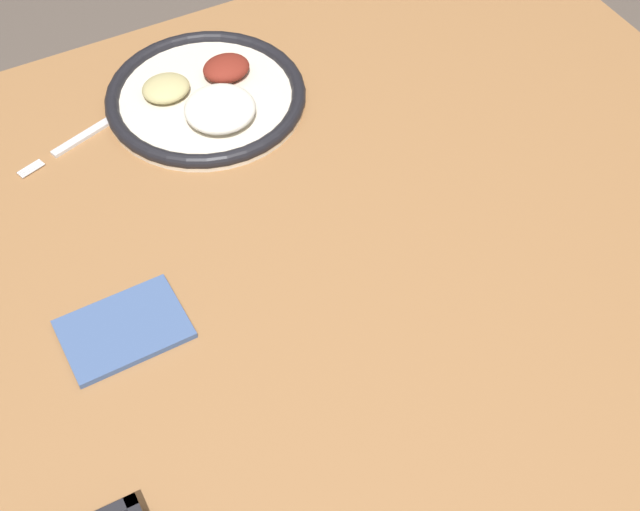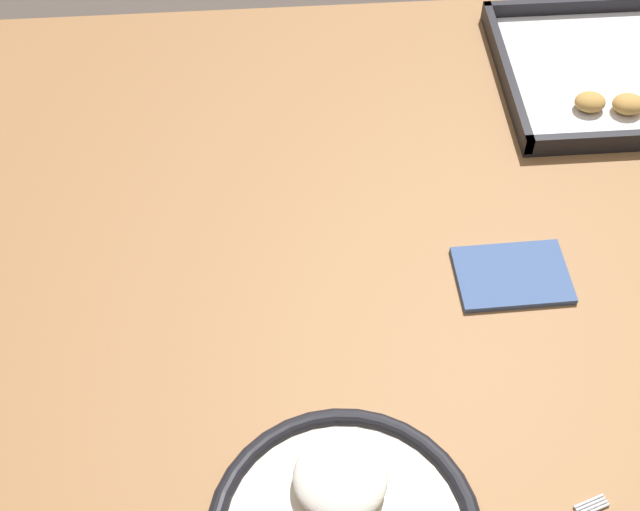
% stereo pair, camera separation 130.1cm
% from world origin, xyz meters
% --- Properties ---
extents(dining_table, '(1.29, 1.09, 0.77)m').
position_xyz_m(dining_table, '(0.00, 0.00, 0.68)').
color(dining_table, olive).
rests_on(dining_table, ground_plane).
extents(dinner_plate, '(0.28, 0.28, 0.05)m').
position_xyz_m(dinner_plate, '(0.00, -0.34, 0.78)').
color(dinner_plate, beige).
rests_on(dinner_plate, dining_table).
extents(fork, '(0.19, 0.07, 0.00)m').
position_xyz_m(fork, '(0.17, -0.36, 0.77)').
color(fork, silver).
rests_on(fork, dining_table).
extents(napkin, '(0.14, 0.10, 0.01)m').
position_xyz_m(napkin, '(0.24, -0.03, 0.77)').
color(napkin, '#3F598C').
rests_on(napkin, dining_table).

